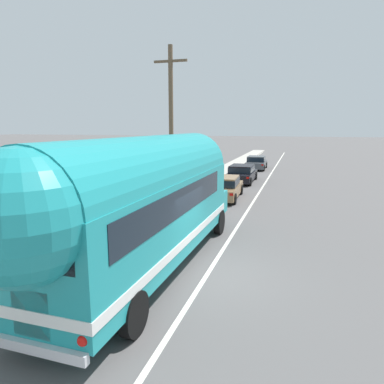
{
  "coord_description": "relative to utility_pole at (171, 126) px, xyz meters",
  "views": [
    {
      "loc": [
        2.47,
        -9.65,
        4.4
      ],
      "look_at": [
        -1.59,
        3.61,
        1.79
      ],
      "focal_mm": 32.82,
      "sensor_mm": 36.0,
      "label": 1
    }
  ],
  "objects": [
    {
      "name": "sidewalk_slab",
      "position": [
        -0.46,
        1.83,
        -4.35
      ],
      "size": [
        2.02,
        90.0,
        0.15
      ],
      "primitive_type": "cube",
      "color": "#ADA89E",
      "rests_on": "ground"
    },
    {
      "name": "painted_bus",
      "position": [
        2.33,
        -8.81,
        -2.12
      ],
      "size": [
        2.76,
        12.15,
        4.12
      ],
      "color": "teal",
      "rests_on": "ground"
    },
    {
      "name": "utility_pole",
      "position": [
        0.0,
        0.0,
        0.0
      ],
      "size": [
        1.8,
        0.24,
        8.5
      ],
      "color": "brown",
      "rests_on": "ground"
    },
    {
      "name": "car_lead",
      "position": [
        2.3,
        3.1,
        -3.69
      ],
      "size": [
        2.03,
        4.64,
        1.37
      ],
      "color": "olive",
      "rests_on": "ground"
    },
    {
      "name": "ground_plane",
      "position": [
        4.15,
        -8.17,
        -4.42
      ],
      "size": [
        300.0,
        300.0,
        0.0
      ],
      "primitive_type": "plane",
      "color": "#565454"
    },
    {
      "name": "lane_markings",
      "position": [
        2.49,
        3.83,
        -4.42
      ],
      "size": [
        3.73,
        80.0,
        0.01
      ],
      "color": "silver",
      "rests_on": "ground"
    },
    {
      "name": "car_third",
      "position": [
        2.38,
        18.83,
        -3.69
      ],
      "size": [
        2.05,
        4.51,
        1.37
      ],
      "color": "#474C51",
      "rests_on": "ground"
    },
    {
      "name": "car_second",
      "position": [
        2.29,
        9.85,
        -3.68
      ],
      "size": [
        2.03,
        4.82,
        1.37
      ],
      "color": "black",
      "rests_on": "ground"
    }
  ]
}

